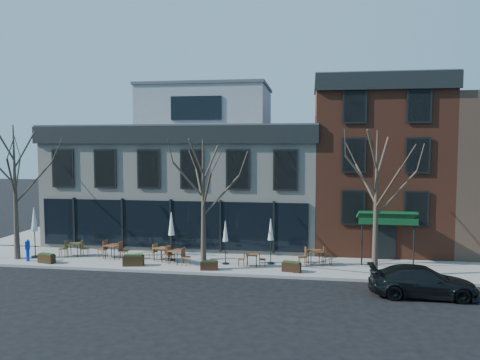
# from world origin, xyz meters

# --- Properties ---
(ground) EXTENTS (120.00, 120.00, 0.00)m
(ground) POSITION_xyz_m (0.00, 0.00, 0.00)
(ground) COLOR black
(ground) RESTS_ON ground
(sidewalk_front) EXTENTS (33.50, 4.70, 0.15)m
(sidewalk_front) POSITION_xyz_m (3.25, -2.15, 0.07)
(sidewalk_front) COLOR gray
(sidewalk_front) RESTS_ON ground
(sidewalk_side) EXTENTS (4.50, 12.00, 0.15)m
(sidewalk_side) POSITION_xyz_m (-11.25, 6.00, 0.07)
(sidewalk_side) COLOR gray
(sidewalk_side) RESTS_ON ground
(corner_building) EXTENTS (18.39, 10.39, 11.10)m
(corner_building) POSITION_xyz_m (0.07, 5.07, 4.72)
(corner_building) COLOR beige
(corner_building) RESTS_ON ground
(red_brick_building) EXTENTS (8.20, 11.78, 11.18)m
(red_brick_building) POSITION_xyz_m (13.00, 4.98, 5.64)
(red_brick_building) COLOR brown
(red_brick_building) RESTS_ON ground
(tree_corner) EXTENTS (3.93, 3.98, 7.92)m
(tree_corner) POSITION_xyz_m (-8.49, -3.20, 4.25)
(tree_corner) COLOR #382B21
(tree_corner) RESTS_ON sidewalk_front
(tree_mid) EXTENTS (3.50, 3.55, 7.04)m
(tree_mid) POSITION_xyz_m (3.01, -3.90, 3.79)
(tree_mid) COLOR #382B21
(tree_mid) RESTS_ON sidewalk_front
(tree_right) EXTENTS (3.72, 3.77, 7.48)m
(tree_right) POSITION_xyz_m (12.01, -3.90, 4.02)
(tree_right) COLOR #382B21
(tree_right) RESTS_ON sidewalk_front
(parked_sedan) EXTENTS (4.76, 1.94, 1.38)m
(parked_sedan) POSITION_xyz_m (13.78, -6.41, 0.69)
(parked_sedan) COLOR black
(parked_sedan) RESTS_ON ground
(call_box) EXTENTS (0.26, 0.26, 1.29)m
(call_box) POSITION_xyz_m (-7.54, -3.63, 0.83)
(call_box) COLOR #0D30AE
(call_box) RESTS_ON sidewalk_front
(cafe_set_0) EXTENTS (1.84, 0.84, 0.95)m
(cafe_set_0) POSITION_xyz_m (-5.49, -2.07, 0.64)
(cafe_set_0) COLOR brown
(cafe_set_0) RESTS_ON sidewalk_front
(cafe_set_1) EXTENTS (2.01, 0.92, 1.03)m
(cafe_set_1) POSITION_xyz_m (-2.90, -2.32, 0.68)
(cafe_set_1) COLOR brown
(cafe_set_1) RESTS_ON sidewalk_front
(cafe_set_2) EXTENTS (1.79, 1.14, 0.93)m
(cafe_set_2) POSITION_xyz_m (0.11, -2.36, 0.63)
(cafe_set_2) COLOR brown
(cafe_set_2) RESTS_ON sidewalk_front
(cafe_set_3) EXTENTS (1.84, 1.01, 0.95)m
(cafe_set_3) POSITION_xyz_m (1.16, -2.92, 0.64)
(cafe_set_3) COLOR brown
(cafe_set_3) RESTS_ON sidewalk_front
(cafe_set_4) EXTENTS (1.60, 0.69, 0.83)m
(cafe_set_4) POSITION_xyz_m (5.51, -2.88, 0.58)
(cafe_set_4) COLOR brown
(cafe_set_4) RESTS_ON sidewalk_front
(cafe_set_5) EXTENTS (2.00, 0.94, 1.03)m
(cafe_set_5) POSITION_xyz_m (9.00, -2.12, 0.68)
(cafe_set_5) COLOR brown
(cafe_set_5) RESTS_ON sidewalk_front
(umbrella_0) EXTENTS (0.48, 0.48, 3.01)m
(umbrella_0) POSITION_xyz_m (-7.68, -2.67, 2.27)
(umbrella_0) COLOR black
(umbrella_0) RESTS_ON sidewalk_front
(umbrella_2) EXTENTS (0.46, 0.46, 2.85)m
(umbrella_2) POSITION_xyz_m (0.70, -2.22, 2.16)
(umbrella_2) COLOR black
(umbrella_2) RESTS_ON sidewalk_front
(umbrella_3) EXTENTS (0.40, 0.40, 2.47)m
(umbrella_3) POSITION_xyz_m (3.97, -2.57, 1.90)
(umbrella_3) COLOR black
(umbrella_3) RESTS_ON sidewalk_front
(umbrella_4) EXTENTS (0.41, 0.41, 2.58)m
(umbrella_4) POSITION_xyz_m (6.49, -2.08, 1.97)
(umbrella_4) COLOR black
(umbrella_4) RESTS_ON sidewalk_front
(planter_0) EXTENTS (1.05, 0.61, 0.55)m
(planter_0) POSITION_xyz_m (-6.23, -3.86, 0.42)
(planter_0) COLOR black
(planter_0) RESTS_ON sidewalk_front
(planter_1) EXTENTS (1.21, 0.66, 0.64)m
(planter_1) POSITION_xyz_m (-1.06, -3.71, 0.47)
(planter_1) COLOR #2F200F
(planter_1) RESTS_ON sidewalk_front
(planter_2) EXTENTS (0.98, 0.49, 0.52)m
(planter_2) POSITION_xyz_m (3.32, -3.96, 0.41)
(planter_2) COLOR #311B10
(planter_2) RESTS_ON sidewalk_front
(planter_3) EXTENTS (1.06, 0.60, 0.56)m
(planter_3) POSITION_xyz_m (7.74, -3.64, 0.43)
(planter_3) COLOR black
(planter_3) RESTS_ON sidewalk_front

